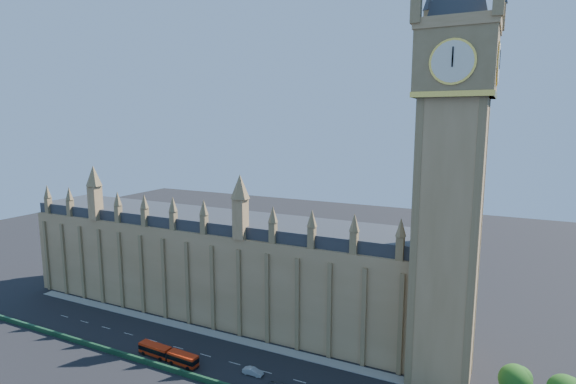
% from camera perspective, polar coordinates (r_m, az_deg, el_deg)
% --- Properties ---
extents(ground, '(400.00, 400.00, 0.00)m').
position_cam_1_polar(ground, '(106.48, -4.84, -21.33)').
color(ground, black).
rests_on(ground, ground).
extents(palace_westminster, '(120.00, 20.00, 28.00)m').
position_cam_1_polar(palace_westminster, '(130.34, -9.47, -8.92)').
color(palace_westminster, '#99774A').
rests_on(palace_westminster, ground).
extents(elizabeth_tower, '(20.59, 20.59, 105.00)m').
position_cam_1_polar(elizabeth_tower, '(93.11, 20.31, 8.97)').
color(elizabeth_tower, '#99774A').
rests_on(elizabeth_tower, ground).
extents(kerb_north, '(160.00, 3.00, 0.16)m').
position_cam_1_polar(kerb_north, '(113.63, -2.24, -19.17)').
color(kerb_north, gray).
rests_on(kerb_north, ground).
extents(tree_east_near, '(6.00, 6.00, 8.50)m').
position_cam_1_polar(tree_east_near, '(101.00, 27.02, -20.47)').
color(tree_east_near, '#382619').
rests_on(tree_east_near, ground).
extents(red_bus, '(16.32, 3.25, 2.76)m').
position_cam_1_polar(red_bus, '(111.47, -15.00, -19.28)').
color(red_bus, red).
rests_on(red_bus, ground).
extents(car_silver, '(4.60, 1.72, 1.50)m').
position_cam_1_polar(car_silver, '(103.60, -4.48, -21.77)').
color(car_silver, '#9C9FA3').
rests_on(car_silver, ground).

